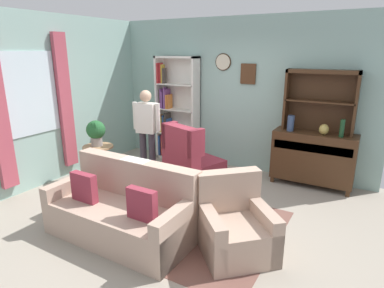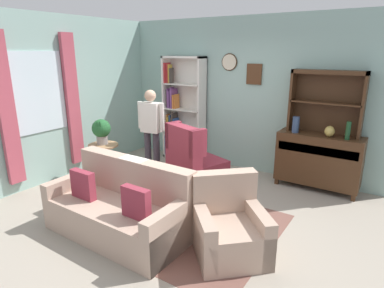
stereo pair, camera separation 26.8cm
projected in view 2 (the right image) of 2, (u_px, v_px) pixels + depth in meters
ground_plane at (179, 210)px, 4.69m from camera, size 5.40×4.60×0.02m
wall_back at (245, 95)px, 6.00m from camera, size 5.00×0.09×2.80m
wall_left at (57, 99)px, 5.58m from camera, size 0.16×4.20×2.80m
area_rug at (178, 222)px, 4.34m from camera, size 2.53×2.03×0.01m
bookshelf at (181, 113)px, 6.67m from camera, size 0.90×0.30×2.10m
sideboard at (318, 159)px, 5.26m from camera, size 1.30×0.45×0.92m
sideboard_hutch at (327, 94)px, 5.05m from camera, size 1.10×0.26×1.00m
vase_tall at (296, 125)px, 5.25m from camera, size 0.11×0.11×0.26m
vase_round at (330, 131)px, 5.00m from camera, size 0.15×0.15×0.17m
bottle_wine at (348, 130)px, 4.83m from camera, size 0.07×0.07×0.28m
couch_floral at (120, 209)px, 4.02m from camera, size 1.81×0.87×0.90m
armchair_floral at (229, 229)px, 3.62m from camera, size 1.08×1.08×0.88m
wingback_chair at (193, 163)px, 5.46m from camera, size 1.01×1.02×1.05m
plant_stand at (104, 157)px, 5.75m from camera, size 0.52×0.52×0.62m
potted_plant_large at (101, 130)px, 5.62m from camera, size 0.32×0.32×0.45m
person_reading at (151, 127)px, 5.71m from camera, size 0.53×0.25×1.56m
coffee_table at (174, 184)px, 4.67m from camera, size 0.80×0.50×0.42m
book_stack at (166, 174)px, 4.72m from camera, size 0.19×0.16×0.11m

